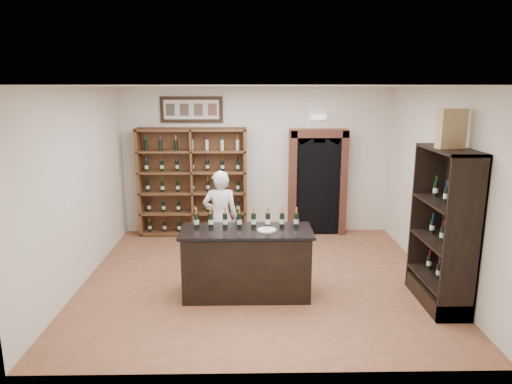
# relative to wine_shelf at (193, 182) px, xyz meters

# --- Properties ---
(floor) EXTENTS (5.50, 5.50, 0.00)m
(floor) POSITION_rel_wine_shelf_xyz_m (1.30, -2.33, -1.10)
(floor) COLOR #9C583E
(floor) RESTS_ON ground
(ceiling) EXTENTS (5.50, 5.50, 0.00)m
(ceiling) POSITION_rel_wine_shelf_xyz_m (1.30, -2.33, 1.90)
(ceiling) COLOR white
(ceiling) RESTS_ON wall_back
(wall_back) EXTENTS (5.50, 0.04, 3.00)m
(wall_back) POSITION_rel_wine_shelf_xyz_m (1.30, 0.17, 0.40)
(wall_back) COLOR silver
(wall_back) RESTS_ON ground
(wall_left) EXTENTS (0.04, 5.00, 3.00)m
(wall_left) POSITION_rel_wine_shelf_xyz_m (-1.45, -2.33, 0.40)
(wall_left) COLOR silver
(wall_left) RESTS_ON ground
(wall_right) EXTENTS (0.04, 5.00, 3.00)m
(wall_right) POSITION_rel_wine_shelf_xyz_m (4.05, -2.33, 0.40)
(wall_right) COLOR silver
(wall_right) RESTS_ON ground
(wine_shelf) EXTENTS (2.20, 0.38, 2.20)m
(wine_shelf) POSITION_rel_wine_shelf_xyz_m (0.00, 0.00, 0.00)
(wine_shelf) COLOR brown
(wine_shelf) RESTS_ON ground
(framed_picture) EXTENTS (1.25, 0.04, 0.52)m
(framed_picture) POSITION_rel_wine_shelf_xyz_m (0.00, 0.14, 1.45)
(framed_picture) COLOR black
(framed_picture) RESTS_ON wall_back
(arched_doorway) EXTENTS (1.17, 0.35, 2.17)m
(arched_doorway) POSITION_rel_wine_shelf_xyz_m (2.55, -0.00, 0.04)
(arched_doorway) COLOR black
(arched_doorway) RESTS_ON ground
(emergency_light) EXTENTS (0.30, 0.10, 0.10)m
(emergency_light) POSITION_rel_wine_shelf_xyz_m (2.55, 0.09, 1.30)
(emergency_light) COLOR white
(emergency_light) RESTS_ON wall_back
(tasting_counter) EXTENTS (1.88, 0.78, 1.00)m
(tasting_counter) POSITION_rel_wine_shelf_xyz_m (1.10, -2.93, -0.61)
(tasting_counter) COLOR black
(tasting_counter) RESTS_ON ground
(counter_bottle_0) EXTENTS (0.07, 0.07, 0.30)m
(counter_bottle_0) POSITION_rel_wine_shelf_xyz_m (0.38, -2.82, 0.01)
(counter_bottle_0) COLOR black
(counter_bottle_0) RESTS_ON tasting_counter
(counter_bottle_1) EXTENTS (0.07, 0.07, 0.30)m
(counter_bottle_1) POSITION_rel_wine_shelf_xyz_m (0.59, -2.82, 0.01)
(counter_bottle_1) COLOR black
(counter_bottle_1) RESTS_ON tasting_counter
(counter_bottle_2) EXTENTS (0.07, 0.07, 0.30)m
(counter_bottle_2) POSITION_rel_wine_shelf_xyz_m (0.79, -2.82, 0.01)
(counter_bottle_2) COLOR black
(counter_bottle_2) RESTS_ON tasting_counter
(counter_bottle_3) EXTENTS (0.07, 0.07, 0.30)m
(counter_bottle_3) POSITION_rel_wine_shelf_xyz_m (1.00, -2.82, 0.01)
(counter_bottle_3) COLOR black
(counter_bottle_3) RESTS_ON tasting_counter
(counter_bottle_4) EXTENTS (0.07, 0.07, 0.30)m
(counter_bottle_4) POSITION_rel_wine_shelf_xyz_m (1.20, -2.82, 0.01)
(counter_bottle_4) COLOR black
(counter_bottle_4) RESTS_ON tasting_counter
(counter_bottle_5) EXTENTS (0.07, 0.07, 0.30)m
(counter_bottle_5) POSITION_rel_wine_shelf_xyz_m (1.41, -2.82, 0.01)
(counter_bottle_5) COLOR black
(counter_bottle_5) RESTS_ON tasting_counter
(counter_bottle_6) EXTENTS (0.07, 0.07, 0.30)m
(counter_bottle_6) POSITION_rel_wine_shelf_xyz_m (1.61, -2.82, 0.01)
(counter_bottle_6) COLOR black
(counter_bottle_6) RESTS_ON tasting_counter
(counter_bottle_7) EXTENTS (0.07, 0.07, 0.30)m
(counter_bottle_7) POSITION_rel_wine_shelf_xyz_m (1.82, -2.82, 0.01)
(counter_bottle_7) COLOR black
(counter_bottle_7) RESTS_ON tasting_counter
(side_cabinet) EXTENTS (0.48, 1.20, 2.20)m
(side_cabinet) POSITION_rel_wine_shelf_xyz_m (3.82, -3.23, -0.35)
(side_cabinet) COLOR black
(side_cabinet) RESTS_ON ground
(shopkeeper) EXTENTS (0.61, 0.42, 1.63)m
(shopkeeper) POSITION_rel_wine_shelf_xyz_m (0.65, -1.65, -0.28)
(shopkeeper) COLOR silver
(shopkeeper) RESTS_ON ground
(plate) EXTENTS (0.27, 0.27, 0.02)m
(plate) POSITION_rel_wine_shelf_xyz_m (1.39, -2.99, -0.09)
(plate) COLOR beige
(plate) RESTS_ON tasting_counter
(wine_crate) EXTENTS (0.38, 0.21, 0.51)m
(wine_crate) POSITION_rel_wine_shelf_xyz_m (3.77, -3.25, 1.36)
(wine_crate) COLOR tan
(wine_crate) RESTS_ON side_cabinet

